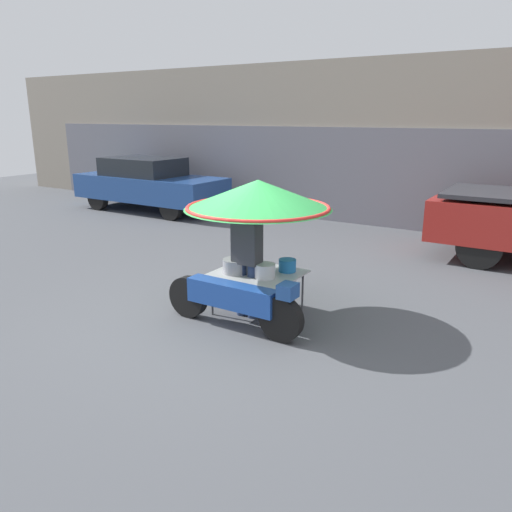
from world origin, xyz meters
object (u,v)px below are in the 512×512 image
at_px(potted_plant, 112,184).
at_px(vendor_person, 247,257).
at_px(vendor_motorcycle_cart, 256,210).
at_px(parked_car, 149,183).

bearing_deg(potted_plant, vendor_person, -32.93).
relative_size(vendor_person, potted_plant, 1.79).
xyz_separation_m(vendor_motorcycle_cart, parked_car, (-6.82, 5.01, -0.68)).
distance_m(vendor_motorcycle_cart, parked_car, 8.49).
bearing_deg(parked_car, vendor_motorcycle_cart, -36.34).
bearing_deg(potted_plant, parked_car, -18.75).
height_order(vendor_motorcycle_cart, parked_car, vendor_motorcycle_cart).
bearing_deg(potted_plant, vendor_motorcycle_cart, -32.19).
relative_size(vendor_person, parked_car, 0.34).
height_order(vendor_motorcycle_cart, vendor_person, vendor_motorcycle_cart).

